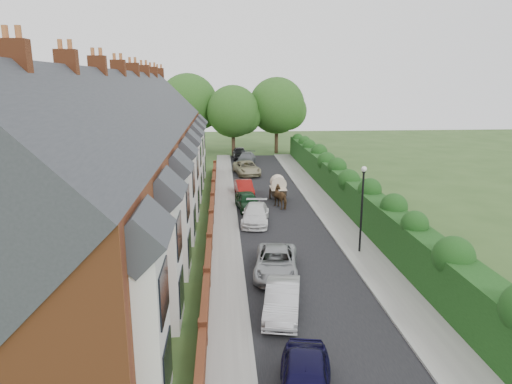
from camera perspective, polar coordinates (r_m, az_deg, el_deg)
The scene contains 24 objects.
ground at distance 23.21m, azimuth 7.47°, elevation -11.39°, with size 140.00×140.00×0.00m, color #2D4C1E.
road at distance 33.27m, azimuth 2.83°, elevation -3.40°, with size 6.00×58.00×0.02m, color black.
pavement_hedge_side at distance 33.99m, azimuth 9.71°, elevation -3.12°, with size 2.20×58.00×0.12m, color gray.
pavement_house_side at distance 33.02m, azimuth -3.83°, elevation -3.46°, with size 1.70×58.00×0.12m, color gray.
kerb_hedge_side at distance 33.76m, azimuth 7.98°, elevation -3.17°, with size 0.18×58.00×0.13m, color gray.
kerb_house_side at distance 33.03m, azimuth -2.44°, elevation -3.43°, with size 0.18×58.00×0.13m, color gray.
hedge at distance 34.06m, azimuth 12.76°, elevation -0.54°, with size 2.10×58.00×2.85m.
terrace_row at distance 31.64m, azimuth -15.86°, elevation 3.51°, with size 9.05×40.50×11.50m.
garden_wall_row at distance 31.95m, azimuth -5.62°, elevation -3.33°, with size 0.35×40.35×1.10m.
lamppost at distance 26.59m, azimuth 13.15°, elevation -0.80°, with size 0.32×0.32×5.16m.
tree_far_left at distance 60.78m, azimuth -2.56°, elevation 9.88°, with size 7.14×6.80×9.29m.
tree_far_right at distance 63.21m, azimuth 2.95°, elevation 10.57°, with size 7.98×7.60×10.31m.
tree_far_back at distance 63.83m, azimuth -8.09°, elevation 10.76°, with size 8.40×8.00×10.82m.
car_navy at distance 15.37m, azimuth 6.20°, elevation -22.66°, with size 1.69×4.19×1.43m, color black.
car_silver_a at distance 20.10m, azimuth 3.31°, elevation -13.33°, with size 1.42×4.08×1.34m, color #AEAEB3.
car_silver_b at distance 23.93m, azimuth 2.52°, elevation -8.77°, with size 2.18×4.72×1.31m, color #999C9F.
car_white at distance 32.14m, azimuth -0.07°, elevation -2.80°, with size 1.84×4.52×1.31m, color white.
car_green at distance 35.52m, azimuth -1.05°, elevation -1.14°, with size 1.62×4.04×1.38m, color black.
car_red at distance 40.04m, azimuth -1.49°, elevation 0.53°, with size 1.38×3.96×1.30m, color maroon.
car_beige at distance 48.87m, azimuth -1.16°, elevation 3.02°, with size 2.35×5.11×1.42m, color tan.
car_grey at distance 54.38m, azimuth -1.23°, elevation 4.13°, with size 2.02×4.97×1.44m, color slate.
car_black at distance 58.65m, azimuth -2.05°, elevation 4.86°, with size 1.78×4.42×1.50m, color black.
horse at distance 36.05m, azimuth 3.21°, elevation -0.61°, with size 0.95×2.09×1.76m, color #53381E.
horse_cart at distance 38.14m, azimuth 2.79°, elevation 0.72°, with size 1.34×2.96×2.13m.
Camera 1 is at (-4.50, -20.54, 9.82)m, focal length 32.00 mm.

